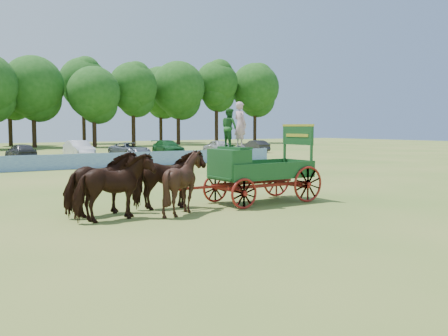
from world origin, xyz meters
TOP-DOWN VIEW (x-y plane):
  - ground at (0.00, 0.00)m, footprint 160.00×160.00m
  - horse_lead_left at (-9.18, -1.52)m, footprint 2.59×1.42m
  - horse_lead_right at (-9.18, -0.42)m, footprint 2.68×1.72m
  - horse_wheel_left at (-6.78, -1.52)m, footprint 2.15×1.97m
  - horse_wheel_right at (-6.78, -0.42)m, footprint 2.56×1.32m
  - farm_dray at (-3.81, -0.96)m, footprint 6.00×2.00m
  - sponsor_banner at (-1.00, 18.00)m, footprint 26.00×0.08m
  - parked_cars at (-3.66, 29.90)m, footprint 47.28×7.28m

SIDE VIEW (x-z plane):
  - ground at x=0.00m, z-range 0.00..0.00m
  - sponsor_banner at x=-1.00m, z-range 0.00..1.05m
  - parked_cars at x=-3.66m, z-range -0.07..1.56m
  - horse_lead_left at x=-9.18m, z-range 0.00..2.09m
  - horse_lead_right at x=-9.18m, z-range 0.00..2.09m
  - horse_wheel_right at x=-6.78m, z-range 0.00..2.09m
  - horse_wheel_left at x=-6.78m, z-range 0.00..2.09m
  - farm_dray at x=-3.81m, z-range -0.29..3.49m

